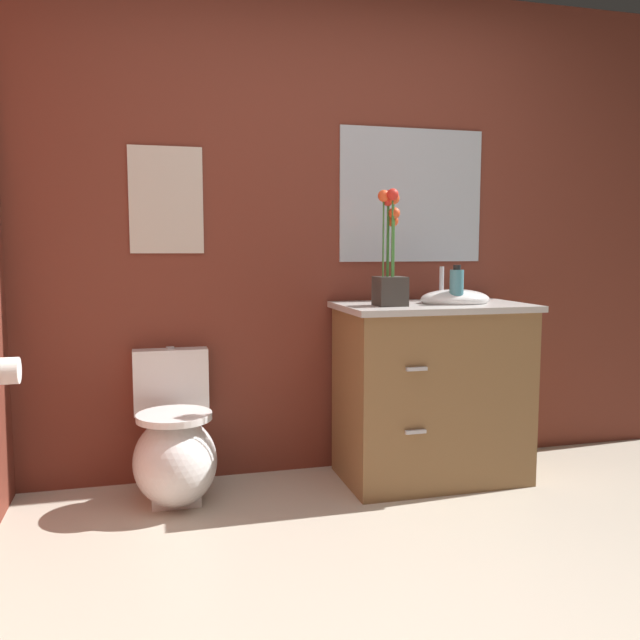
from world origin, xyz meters
TOP-DOWN VIEW (x-y plane):
  - wall_back at (0.20, 1.69)m, footprint 4.48×0.05m
  - toilet at (-0.70, 1.39)m, footprint 0.38×0.59m
  - vanity_cabinet at (0.58, 1.37)m, footprint 0.94×0.56m
  - flower_vase at (0.32, 1.31)m, footprint 0.14×0.14m
  - soap_bottle at (0.66, 1.29)m, footprint 0.07×0.07m
  - wall_poster at (-0.70, 1.66)m, footprint 0.35×0.01m
  - wall_mirror at (0.58, 1.66)m, footprint 0.80×0.01m
  - toilet_paper_roll at (-1.37, 1.20)m, footprint 0.11×0.11m

SIDE VIEW (x-z plane):
  - toilet at x=-0.70m, z-range -0.10..0.59m
  - vanity_cabinet at x=0.58m, z-range -0.08..1.00m
  - toilet_paper_roll at x=-1.37m, z-range 0.62..0.74m
  - soap_bottle at x=0.66m, z-range 0.89..1.08m
  - flower_vase at x=0.32m, z-range 0.82..1.38m
  - wall_back at x=0.20m, z-range 0.00..2.50m
  - wall_poster at x=-0.70m, z-range 1.15..1.66m
  - wall_mirror at x=0.58m, z-range 1.10..1.80m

